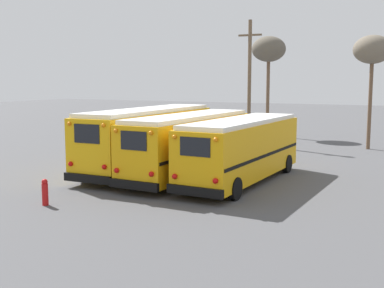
# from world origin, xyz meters

# --- Properties ---
(ground_plane) EXTENTS (160.00, 160.00, 0.00)m
(ground_plane) POSITION_xyz_m (0.00, 0.00, 0.00)
(ground_plane) COLOR #4C4C4F
(school_bus_0) EXTENTS (2.87, 11.00, 3.31)m
(school_bus_0) POSITION_xyz_m (-2.81, 0.06, 1.79)
(school_bus_0) COLOR #EAAA0F
(school_bus_0) RESTS_ON ground
(school_bus_1) EXTENTS (2.51, 9.96, 3.13)m
(school_bus_1) POSITION_xyz_m (-0.00, -0.61, 1.69)
(school_bus_1) COLOR #E5A00C
(school_bus_1) RESTS_ON ground
(school_bus_2) EXTENTS (2.72, 9.59, 3.00)m
(school_bus_2) POSITION_xyz_m (2.81, -0.69, 1.63)
(school_bus_2) COLOR #E5A00C
(school_bus_2) RESTS_ON ground
(utility_pole) EXTENTS (1.80, 0.27, 9.25)m
(utility_pole) POSITION_xyz_m (-1.82, 12.53, 4.80)
(utility_pole) COLOR brown
(utility_pole) RESTS_ON ground
(bare_tree_0) EXTENTS (2.93, 2.93, 8.62)m
(bare_tree_0) POSITION_xyz_m (-2.47, 18.92, 7.40)
(bare_tree_0) COLOR brown
(bare_tree_0) RESTS_ON ground
(bare_tree_1) EXTENTS (2.62, 2.62, 7.91)m
(bare_tree_1) POSITION_xyz_m (6.62, 13.92, 6.81)
(bare_tree_1) COLOR brown
(bare_tree_1) RESTS_ON ground
(fire_hydrant) EXTENTS (0.24, 0.24, 1.03)m
(fire_hydrant) POSITION_xyz_m (-2.35, -8.19, 0.52)
(fire_hydrant) COLOR #B21414
(fire_hydrant) RESTS_ON ground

